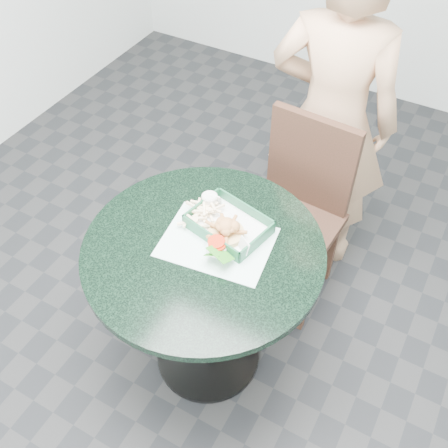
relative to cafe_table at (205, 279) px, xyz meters
The scene contains 10 objects.
floor 0.58m from the cafe_table, ahead, with size 4.00×5.00×0.02m, color #303335.
cafe_table is the anchor object (origin of this frame).
dining_chair 0.62m from the cafe_table, 77.69° to the left, with size 0.40×0.40×0.93m.
diner_person 0.94m from the cafe_table, 81.10° to the left, with size 0.63×0.41×1.73m, color tan.
placemat 0.18m from the cafe_table, 54.51° to the left, with size 0.39×0.29×0.00m, color silver.
food_basket 0.22m from the cafe_table, 72.21° to the left, with size 0.27×0.20×0.06m.
crab_sandwich 0.24m from the cafe_table, 53.64° to the left, with size 0.13×0.13×0.08m.
fries_pile 0.23m from the cafe_table, 127.76° to the left, with size 0.11×0.12×0.04m, color #FFE4B5, non-canonical shape.
sauce_ramekin 0.28m from the cafe_table, 120.01° to the left, with size 0.06×0.06×0.03m.
garnish_cup 0.23m from the cafe_table, ahead, with size 0.11×0.10×0.04m.
Camera 1 is at (0.65, -1.02, 2.18)m, focal length 42.00 mm.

